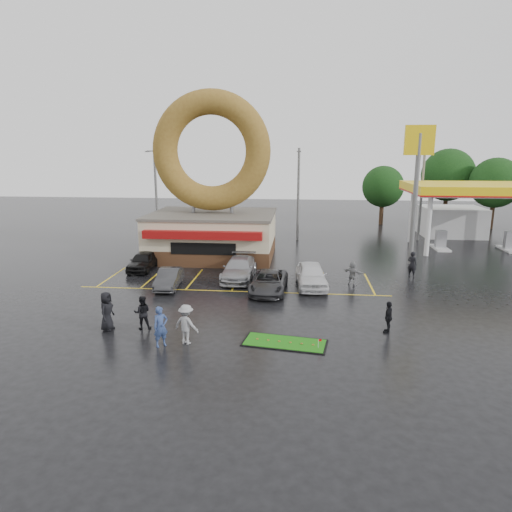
# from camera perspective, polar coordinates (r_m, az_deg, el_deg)

# --- Properties ---
(ground) EXTENTS (120.00, 120.00, 0.00)m
(ground) POSITION_cam_1_polar(r_m,az_deg,el_deg) (25.99, -4.21, -6.65)
(ground) COLOR black
(ground) RESTS_ON ground
(donut_shop) EXTENTS (10.20, 8.70, 13.50)m
(donut_shop) POSITION_cam_1_polar(r_m,az_deg,el_deg) (38.02, -5.48, 6.53)
(donut_shop) COLOR #472B19
(donut_shop) RESTS_ON ground
(gas_station) EXTENTS (12.30, 13.65, 5.90)m
(gas_station) POSITION_cam_1_polar(r_m,az_deg,el_deg) (47.97, 24.86, 5.82)
(gas_station) COLOR silver
(gas_station) RESTS_ON ground
(shell_sign) EXTENTS (2.20, 0.36, 10.60)m
(shell_sign) POSITION_cam_1_polar(r_m,az_deg,el_deg) (37.16, 19.52, 10.21)
(shell_sign) COLOR slate
(shell_sign) RESTS_ON ground
(streetlight_left) EXTENTS (0.40, 2.21, 9.00)m
(streetlight_left) POSITION_cam_1_polar(r_m,az_deg,el_deg) (46.44, -12.42, 7.86)
(streetlight_left) COLOR slate
(streetlight_left) RESTS_ON ground
(streetlight_mid) EXTENTS (0.40, 2.21, 9.00)m
(streetlight_mid) POSITION_cam_1_polar(r_m,az_deg,el_deg) (45.19, 5.30, 7.97)
(streetlight_mid) COLOR slate
(streetlight_mid) RESTS_ON ground
(streetlight_right) EXTENTS (0.40, 2.21, 9.00)m
(streetlight_right) POSITION_cam_1_polar(r_m,az_deg,el_deg) (47.65, 20.03, 7.51)
(streetlight_right) COLOR slate
(streetlight_right) RESTS_ON ground
(tree_far_a) EXTENTS (5.60, 5.60, 8.00)m
(tree_far_a) POSITION_cam_1_polar(r_m,az_deg,el_deg) (58.40, 27.75, 8.08)
(tree_far_a) COLOR #332114
(tree_far_a) RESTS_ON ground
(tree_far_c) EXTENTS (6.30, 6.30, 9.00)m
(tree_far_c) POSITION_cam_1_polar(r_m,az_deg,el_deg) (60.81, 22.88, 9.31)
(tree_far_c) COLOR #332114
(tree_far_c) RESTS_ON ground
(tree_far_d) EXTENTS (4.90, 4.90, 7.00)m
(tree_far_d) POSITION_cam_1_polar(r_m,az_deg,el_deg) (57.09, 15.59, 8.35)
(tree_far_d) COLOR #332114
(tree_far_d) RESTS_ON ground
(car_black) EXTENTS (1.71, 4.07, 1.38)m
(car_black) POSITION_cam_1_polar(r_m,az_deg,el_deg) (35.08, -13.94, -0.61)
(car_black) COLOR black
(car_black) RESTS_ON ground
(car_dgrey) EXTENTS (1.58, 3.86, 1.24)m
(car_dgrey) POSITION_cam_1_polar(r_m,az_deg,el_deg) (30.24, -10.82, -2.77)
(car_dgrey) COLOR #2E2F31
(car_dgrey) RESTS_ON ground
(car_silver) EXTENTS (2.18, 5.16, 1.48)m
(car_silver) POSITION_cam_1_polar(r_m,az_deg,el_deg) (31.69, -2.13, -1.58)
(car_silver) COLOR #97979C
(car_silver) RESTS_ON ground
(car_grey) EXTENTS (2.36, 4.80, 1.31)m
(car_grey) POSITION_cam_1_polar(r_m,az_deg,el_deg) (28.82, 1.59, -3.25)
(car_grey) COLOR #313134
(car_grey) RESTS_ON ground
(car_white) EXTENTS (2.25, 4.79, 1.59)m
(car_white) POSITION_cam_1_polar(r_m,az_deg,el_deg) (30.06, 6.91, -2.39)
(car_white) COLOR silver
(car_white) RESTS_ON ground
(person_blue) EXTENTS (0.82, 0.79, 1.88)m
(person_blue) POSITION_cam_1_polar(r_m,az_deg,el_deg) (21.39, -11.83, -8.64)
(person_blue) COLOR navy
(person_blue) RESTS_ON ground
(person_blackjkt) EXTENTS (0.98, 0.85, 1.72)m
(person_blackjkt) POSITION_cam_1_polar(r_m,az_deg,el_deg) (23.61, -14.02, -6.87)
(person_blackjkt) COLOR black
(person_blackjkt) RESTS_ON ground
(person_hoodie) EXTENTS (1.38, 1.06, 1.88)m
(person_hoodie) POSITION_cam_1_polar(r_m,az_deg,el_deg) (21.45, -8.72, -8.44)
(person_hoodie) COLOR gray
(person_hoodie) RESTS_ON ground
(person_bystander) EXTENTS (0.69, 1.00, 1.97)m
(person_bystander) POSITION_cam_1_polar(r_m,az_deg,el_deg) (23.92, -18.16, -6.56)
(person_bystander) COLOR black
(person_bystander) RESTS_ON ground
(person_cameraman) EXTENTS (0.70, 1.02, 1.60)m
(person_cameraman) POSITION_cam_1_polar(r_m,az_deg,el_deg) (23.40, 16.22, -7.34)
(person_cameraman) COLOR black
(person_cameraman) RESTS_ON ground
(person_walker_near) EXTENTS (1.48, 1.28, 1.61)m
(person_walker_near) POSITION_cam_1_polar(r_m,az_deg,el_deg) (30.94, 11.98, -2.11)
(person_walker_near) COLOR gray
(person_walker_near) RESTS_ON ground
(person_walker_far) EXTENTS (0.80, 0.77, 1.84)m
(person_walker_far) POSITION_cam_1_polar(r_m,az_deg,el_deg) (33.94, 18.94, -1.00)
(person_walker_far) COLOR black
(person_walker_far) RESTS_ON ground
(dumpster) EXTENTS (2.02, 1.56, 1.30)m
(dumpster) POSITION_cam_1_polar(r_m,az_deg,el_deg) (40.43, -11.49, 1.24)
(dumpster) COLOR #1B4721
(dumpster) RESTS_ON ground
(putting_green) EXTENTS (4.09, 2.25, 0.49)m
(putting_green) POSITION_cam_1_polar(r_m,az_deg,el_deg) (21.61, 3.62, -10.76)
(putting_green) COLOR black
(putting_green) RESTS_ON ground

